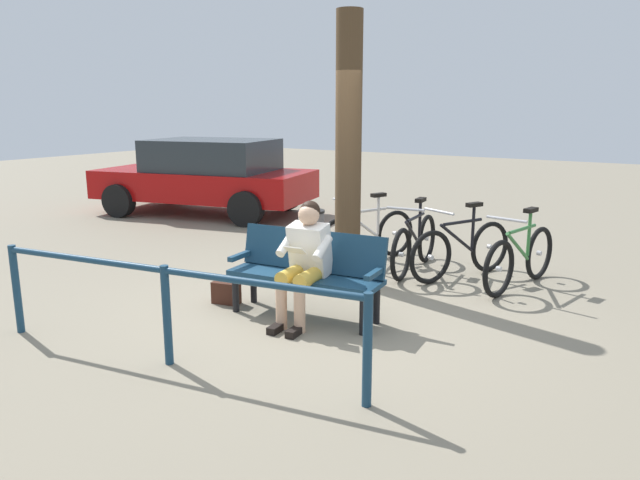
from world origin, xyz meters
TOP-DOWN VIEW (x-y plane):
  - ground_plane at (0.00, 0.00)m, footprint 40.00×40.00m
  - bench at (0.01, 0.05)m, footprint 1.64×0.63m
  - person_reading at (-0.06, 0.21)m, footprint 0.52×0.79m
  - handbag at (0.96, 0.23)m, footprint 0.32×0.20m
  - tree_trunk at (0.30, -1.25)m, footprint 0.31×0.31m
  - litter_bin at (0.92, -1.39)m, footprint 0.35×0.35m
  - bicycle_green at (-1.57, -2.08)m, footprint 0.52×1.66m
  - bicycle_purple at (-0.84, -2.12)m, footprint 0.78×1.55m
  - bicycle_red at (-0.22, -2.10)m, footprint 0.48×1.68m
  - bicycle_blue at (0.53, -2.21)m, footprint 0.73×1.58m
  - railing_fence at (0.32, 1.67)m, footprint 3.53×0.58m
  - parked_car at (4.97, -3.79)m, footprint 4.49×2.71m

SIDE VIEW (x-z plane):
  - ground_plane at x=0.00m, z-range 0.00..0.00m
  - handbag at x=0.96m, z-range 0.00..0.24m
  - bicycle_green at x=-1.57m, z-range -0.11..0.83m
  - bicycle_purple at x=-0.84m, z-range -0.11..0.83m
  - bicycle_red at x=-0.22m, z-range -0.11..0.83m
  - bicycle_blue at x=0.53m, z-range -0.11..0.83m
  - litter_bin at x=0.92m, z-range 0.00..0.80m
  - bench at x=0.01m, z-range 0.07..0.94m
  - railing_fence at x=0.32m, z-range 0.18..1.03m
  - person_reading at x=-0.06m, z-range 0.06..1.27m
  - parked_car at x=4.97m, z-range 0.04..1.51m
  - tree_trunk at x=0.30m, z-range 0.00..3.17m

